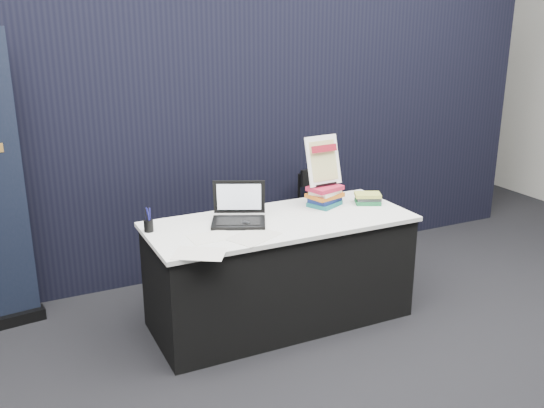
{
  "coord_description": "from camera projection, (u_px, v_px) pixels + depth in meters",
  "views": [
    {
      "loc": [
        -1.73,
        -2.89,
        2.09
      ],
      "look_at": [
        -0.06,
        0.55,
        0.87
      ],
      "focal_mm": 40.0,
      "sensor_mm": 36.0,
      "label": 1
    }
  ],
  "objects": [
    {
      "name": "book_stack_tall",
      "position": [
        324.0,
        196.0,
        4.35
      ],
      "size": [
        0.27,
        0.24,
        0.15
      ],
      "rotation": [
        0.0,
        0.0,
        0.38
      ],
      "color": "#185E5E",
      "rests_on": "display_table"
    },
    {
      "name": "floor",
      "position": [
        319.0,
        357.0,
        3.83
      ],
      "size": [
        8.0,
        8.0,
        0.0
      ],
      "primitive_type": "plane",
      "color": "black",
      "rests_on": "ground"
    },
    {
      "name": "drape_partition",
      "position": [
        222.0,
        128.0,
        4.84
      ],
      "size": [
        6.0,
        0.08,
        2.4
      ],
      "primitive_type": "cube",
      "color": "black",
      "rests_on": "floor"
    },
    {
      "name": "book_stack_short",
      "position": [
        368.0,
        198.0,
        4.41
      ],
      "size": [
        0.22,
        0.19,
        0.08
      ],
      "rotation": [
        0.0,
        0.0,
        -0.38
      ],
      "color": "#1B6538",
      "rests_on": "display_table"
    },
    {
      "name": "brochure_right",
      "position": [
        254.0,
        236.0,
        3.77
      ],
      "size": [
        0.37,
        0.33,
        0.0
      ],
      "primitive_type": "cube",
      "rotation": [
        0.0,
        0.0,
        0.46
      ],
      "color": "silver",
      "rests_on": "display_table"
    },
    {
      "name": "brochure_mid",
      "position": [
        199.0,
        254.0,
        3.5
      ],
      "size": [
        0.36,
        0.33,
        0.0
      ],
      "primitive_type": "cube",
      "rotation": [
        0.0,
        0.0,
        -0.55
      ],
      "color": "silver",
      "rests_on": "display_table"
    },
    {
      "name": "pen_cup",
      "position": [
        149.0,
        226.0,
        3.84
      ],
      "size": [
        0.07,
        0.07,
        0.08
      ],
      "primitive_type": "cylinder",
      "rotation": [
        0.0,
        0.0,
        -0.11
      ],
      "color": "black",
      "rests_on": "display_table"
    },
    {
      "name": "stacking_chair",
      "position": [
        325.0,
        213.0,
        5.11
      ],
      "size": [
        0.44,
        0.45,
        0.83
      ],
      "rotation": [
        0.0,
        0.0,
        0.2
      ],
      "color": "black",
      "rests_on": "floor"
    },
    {
      "name": "wall_back",
      "position": [
        142.0,
        43.0,
        6.73
      ],
      "size": [
        8.0,
        0.02,
        3.5
      ],
      "primitive_type": "cube",
      "color": "#A2A199",
      "rests_on": "floor"
    },
    {
      "name": "mouse",
      "position": [
        246.0,
        224.0,
        3.95
      ],
      "size": [
        0.08,
        0.11,
        0.03
      ],
      "primitive_type": "ellipsoid",
      "rotation": [
        0.0,
        0.0,
        -0.13
      ],
      "color": "black",
      "rests_on": "display_table"
    },
    {
      "name": "brochure_left",
      "position": [
        211.0,
        237.0,
        3.76
      ],
      "size": [
        0.27,
        0.19,
        0.0
      ],
      "primitive_type": "cube",
      "rotation": [
        0.0,
        0.0,
        0.02
      ],
      "color": "silver",
      "rests_on": "display_table"
    },
    {
      "name": "info_sign",
      "position": [
        323.0,
        161.0,
        4.3
      ],
      "size": [
        0.27,
        0.15,
        0.36
      ],
      "rotation": [
        0.0,
        0.0,
        0.08
      ],
      "color": "black",
      "rests_on": "book_stack_tall"
    },
    {
      "name": "display_table",
      "position": [
        280.0,
        271.0,
        4.19
      ],
      "size": [
        1.8,
        0.75,
        0.75
      ],
      "color": "black",
      "rests_on": "floor"
    },
    {
      "name": "laptop",
      "position": [
        236.0,
        213.0,
        4.01
      ],
      "size": [
        0.42,
        0.41,
        0.26
      ],
      "rotation": [
        0.0,
        0.0,
        -0.44
      ],
      "color": "black",
      "rests_on": "display_table"
    }
  ]
}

